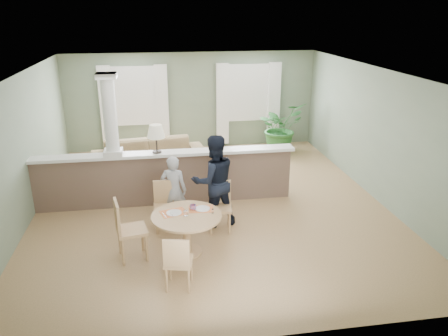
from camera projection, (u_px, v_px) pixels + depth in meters
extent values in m
plane|color=tan|center=(211.00, 204.00, 9.08)|extent=(8.00, 8.00, 0.00)
cube|color=gray|center=(192.00, 101.00, 12.32)|extent=(7.00, 0.02, 2.70)
cube|color=gray|center=(23.00, 150.00, 8.10)|extent=(0.02, 8.00, 2.70)
cube|color=gray|center=(376.00, 134.00, 9.13)|extent=(0.02, 8.00, 2.70)
cube|color=gray|center=(256.00, 243.00, 4.90)|extent=(7.00, 0.02, 2.70)
cube|color=white|center=(209.00, 72.00, 8.14)|extent=(7.00, 8.00, 0.02)
cube|color=white|center=(134.00, 96.00, 11.99)|extent=(1.10, 0.02, 1.50)
cube|color=white|center=(134.00, 96.00, 11.96)|extent=(1.22, 0.04, 1.62)
cube|color=white|center=(248.00, 93.00, 12.46)|extent=(1.10, 0.02, 1.50)
cube|color=white|center=(248.00, 93.00, 12.43)|extent=(1.22, 0.04, 1.62)
cube|color=white|center=(107.00, 108.00, 11.89)|extent=(0.35, 0.10, 2.30)
cube|color=white|center=(162.00, 107.00, 12.12)|extent=(0.35, 0.10, 2.30)
cube|color=white|center=(223.00, 105.00, 12.37)|extent=(0.35, 0.10, 2.30)
cube|color=white|center=(274.00, 103.00, 12.59)|extent=(0.35, 0.10, 2.30)
cube|color=brown|center=(166.00, 179.00, 8.95)|extent=(5.20, 0.22, 1.05)
cube|color=white|center=(165.00, 154.00, 8.76)|extent=(5.32, 0.36, 0.06)
cube|color=white|center=(113.00, 152.00, 8.58)|extent=(0.36, 0.36, 0.10)
cylinder|color=white|center=(110.00, 115.00, 8.32)|extent=(0.26, 0.26, 1.39)
cube|color=white|center=(106.00, 76.00, 8.07)|extent=(0.38, 0.38, 0.10)
cylinder|color=black|center=(157.00, 152.00, 8.72)|extent=(0.18, 0.18, 0.03)
cylinder|color=black|center=(157.00, 144.00, 8.67)|extent=(0.03, 0.03, 0.28)
cone|color=beige|center=(156.00, 131.00, 8.57)|extent=(0.36, 0.36, 0.26)
imported|color=#958151|center=(150.00, 158.00, 10.61)|extent=(2.84, 1.39, 0.80)
imported|color=#245C25|center=(280.00, 127.00, 12.15)|extent=(1.62, 1.55, 1.40)
cylinder|color=tan|center=(188.00, 251.00, 7.27)|extent=(0.48, 0.48, 0.04)
cylinder|color=tan|center=(187.00, 234.00, 7.15)|extent=(0.13, 0.13, 0.62)
cylinder|color=tan|center=(187.00, 216.00, 7.04)|extent=(1.14, 1.14, 0.04)
cube|color=#BF422B|center=(173.00, 213.00, 7.11)|extent=(0.47, 0.39, 0.01)
cube|color=#BF422B|center=(201.00, 209.00, 7.24)|extent=(0.43, 0.32, 0.01)
cylinder|color=silver|center=(174.00, 213.00, 7.08)|extent=(0.25, 0.25, 0.01)
cylinder|color=silver|center=(202.00, 209.00, 7.23)|extent=(0.25, 0.25, 0.01)
cylinder|color=white|center=(186.00, 213.00, 6.99)|extent=(0.07, 0.07, 0.08)
cube|color=silver|center=(172.00, 214.00, 7.02)|extent=(0.06, 0.16, 0.00)
cube|color=silver|center=(164.00, 215.00, 7.01)|extent=(0.07, 0.20, 0.00)
cylinder|color=white|center=(213.00, 211.00, 7.09)|extent=(0.04, 0.04, 0.07)
cylinder|color=silver|center=(213.00, 209.00, 7.08)|extent=(0.04, 0.04, 0.01)
imported|color=#2A78C7|center=(193.00, 207.00, 7.20)|extent=(0.14, 0.14, 0.09)
cube|color=tan|center=(165.00, 208.00, 7.89)|extent=(0.41, 0.41, 0.05)
cylinder|color=tan|center=(157.00, 224.00, 7.79)|extent=(0.04, 0.04, 0.41)
cylinder|color=tan|center=(175.00, 222.00, 7.85)|extent=(0.04, 0.04, 0.41)
cylinder|color=tan|center=(156.00, 216.00, 8.10)|extent=(0.04, 0.04, 0.41)
cylinder|color=tan|center=(174.00, 214.00, 8.15)|extent=(0.04, 0.04, 0.41)
cube|color=tan|center=(164.00, 192.00, 7.98)|extent=(0.38, 0.04, 0.44)
cube|color=tan|center=(220.00, 208.00, 7.86)|extent=(0.46, 0.46, 0.05)
cylinder|color=tan|center=(211.00, 224.00, 7.78)|extent=(0.04, 0.04, 0.42)
cylinder|color=tan|center=(230.00, 224.00, 7.78)|extent=(0.04, 0.04, 0.42)
cylinder|color=tan|center=(211.00, 216.00, 8.09)|extent=(0.04, 0.04, 0.42)
cylinder|color=tan|center=(229.00, 215.00, 8.09)|extent=(0.04, 0.04, 0.42)
cube|color=tan|center=(220.00, 192.00, 7.95)|extent=(0.39, 0.09, 0.45)
cube|color=tan|center=(179.00, 261.00, 6.25)|extent=(0.46, 0.46, 0.05)
cylinder|color=tan|center=(191.00, 268.00, 6.46)|extent=(0.04, 0.04, 0.40)
cylinder|color=tan|center=(170.00, 268.00, 6.48)|extent=(0.04, 0.04, 0.40)
cylinder|color=tan|center=(189.00, 281.00, 6.17)|extent=(0.04, 0.04, 0.40)
cylinder|color=tan|center=(167.00, 280.00, 6.18)|extent=(0.04, 0.04, 0.40)
cube|color=tan|center=(176.00, 254.00, 6.00)|extent=(0.37, 0.11, 0.43)
cube|color=tan|center=(132.00, 230.00, 6.96)|extent=(0.54, 0.54, 0.05)
cylinder|color=tan|center=(147.00, 248.00, 6.95)|extent=(0.04, 0.04, 0.47)
cylinder|color=tan|center=(143.00, 237.00, 7.28)|extent=(0.04, 0.04, 0.47)
cylinder|color=tan|center=(123.00, 252.00, 6.83)|extent=(0.04, 0.04, 0.47)
cylinder|color=tan|center=(120.00, 241.00, 7.16)|extent=(0.04, 0.04, 0.47)
cube|color=tan|center=(117.00, 217.00, 6.80)|extent=(0.13, 0.44, 0.50)
imported|color=gray|center=(174.00, 190.00, 8.05)|extent=(0.55, 0.43, 1.33)
imported|color=black|center=(214.00, 181.00, 7.96)|extent=(0.95, 0.81, 1.73)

